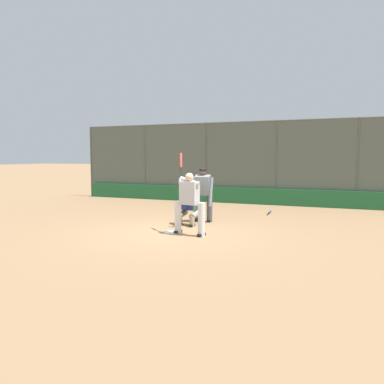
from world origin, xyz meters
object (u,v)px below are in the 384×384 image
spare_bat_near_backstop (270,212)px  fielding_glove_on_dirt (181,201)px  batter_at_plate (189,201)px  umpire_home (203,193)px  catcher_behind_plate (188,205)px

spare_bat_near_backstop → fielding_glove_on_dirt: 4.71m
batter_at_plate → umpire_home: batter_at_plate is taller
batter_at_plate → catcher_behind_plate: batter_at_plate is taller
batter_at_plate → fielding_glove_on_dirt: bearing=-54.2°
batter_at_plate → umpire_home: (0.35, -2.03, 0.02)m
fielding_glove_on_dirt → spare_bat_near_backstop: bearing=158.2°
batter_at_plate → catcher_behind_plate: (0.57, -1.29, -0.27)m
catcher_behind_plate → spare_bat_near_backstop: (-1.88, -3.37, -0.61)m
umpire_home → catcher_behind_plate: bearing=69.8°
umpire_home → fielding_glove_on_dirt: bearing=-62.5°
batter_at_plate → umpire_home: bearing=-69.8°
umpire_home → fielding_glove_on_dirt: size_ratio=5.16×
umpire_home → spare_bat_near_backstop: (-1.67, -2.62, -0.90)m
catcher_behind_plate → umpire_home: size_ratio=0.71×
umpire_home → spare_bat_near_backstop: bearing=-126.6°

